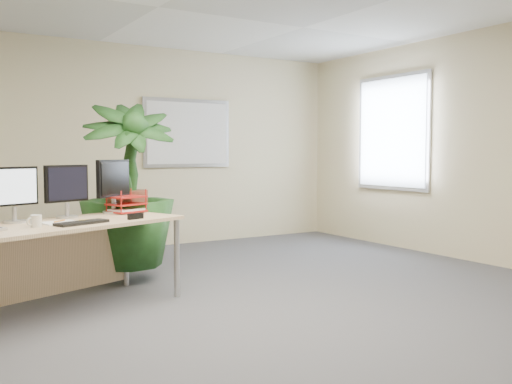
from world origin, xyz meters
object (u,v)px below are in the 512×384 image
desk (57,240)px  monitor_right (67,188)px  floor_plant (128,206)px  monitor_left (14,191)px

desk → monitor_right: bearing=58.0°
desk → monitor_right: 0.48m
desk → floor_plant: bearing=41.2°
floor_plant → monitor_right: bearing=-143.6°
desk → monitor_left: 0.52m
floor_plant → monitor_left: (-1.14, -0.64, 0.23)m
monitor_left → monitor_right: (0.44, 0.12, 0.00)m
desk → floor_plant: (0.84, 0.74, 0.18)m
desk → monitor_right: size_ratio=4.55×
floor_plant → monitor_right: size_ratio=3.33×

